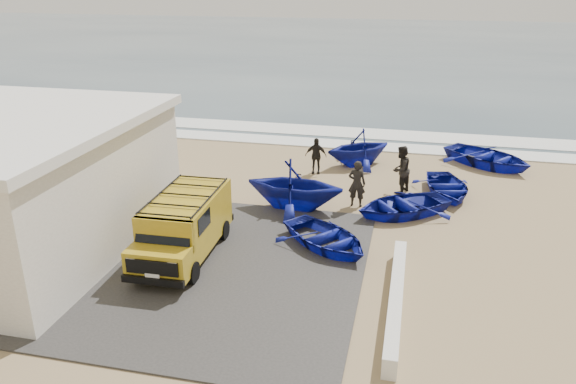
{
  "coord_description": "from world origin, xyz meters",
  "views": [
    {
      "loc": [
        5.08,
        -16.3,
        8.43
      ],
      "look_at": [
        0.94,
        1.73,
        1.2
      ],
      "focal_mm": 35.0,
      "sensor_mm": 36.0,
      "label": 1
    }
  ],
  "objects_px": {
    "van": "(184,224)",
    "fisherman_back": "(316,156)",
    "boat_far_right": "(488,157)",
    "boat_mid_right": "(447,187)",
    "boat_near_right": "(402,205)",
    "parapet": "(396,299)",
    "fisherman_front": "(357,184)",
    "building": "(4,184)",
    "boat_mid_left": "(295,185)",
    "boat_near_left": "(326,238)",
    "boat_far_left": "(358,147)",
    "fisherman_middle": "(401,169)"
  },
  "relations": [
    {
      "from": "building",
      "to": "boat_far_left",
      "type": "height_order",
      "value": "building"
    },
    {
      "from": "building",
      "to": "fisherman_front",
      "type": "distance_m",
      "value": 12.23
    },
    {
      "from": "boat_far_left",
      "to": "boat_far_right",
      "type": "distance_m",
      "value": 6.06
    },
    {
      "from": "boat_far_left",
      "to": "fisherman_back",
      "type": "height_order",
      "value": "boat_far_left"
    },
    {
      "from": "building",
      "to": "boat_far_right",
      "type": "distance_m",
      "value": 20.21
    },
    {
      "from": "boat_mid_left",
      "to": "fisherman_back",
      "type": "relative_size",
      "value": 2.27
    },
    {
      "from": "boat_near_left",
      "to": "parapet",
      "type": "bearing_deg",
      "value": -101.58
    },
    {
      "from": "parapet",
      "to": "fisherman_front",
      "type": "bearing_deg",
      "value": 105.03
    },
    {
      "from": "boat_far_right",
      "to": "fisherman_middle",
      "type": "height_order",
      "value": "fisherman_middle"
    },
    {
      "from": "boat_near_right",
      "to": "boat_mid_left",
      "type": "bearing_deg",
      "value": -120.04
    },
    {
      "from": "boat_near_left",
      "to": "boat_far_left",
      "type": "height_order",
      "value": "boat_far_left"
    },
    {
      "from": "boat_mid_left",
      "to": "boat_mid_right",
      "type": "relative_size",
      "value": 1.11
    },
    {
      "from": "building",
      "to": "boat_mid_left",
      "type": "relative_size",
      "value": 2.54
    },
    {
      "from": "van",
      "to": "boat_mid_right",
      "type": "relative_size",
      "value": 1.41
    },
    {
      "from": "boat_far_right",
      "to": "boat_mid_right",
      "type": "bearing_deg",
      "value": -167.39
    },
    {
      "from": "parapet",
      "to": "boat_mid_left",
      "type": "height_order",
      "value": "boat_mid_left"
    },
    {
      "from": "building",
      "to": "fisherman_back",
      "type": "distance_m",
      "value": 12.65
    },
    {
      "from": "boat_mid_right",
      "to": "fisherman_middle",
      "type": "distance_m",
      "value": 1.99
    },
    {
      "from": "fisherman_back",
      "to": "boat_mid_right",
      "type": "bearing_deg",
      "value": -20.81
    },
    {
      "from": "boat_mid_left",
      "to": "fisherman_front",
      "type": "distance_m",
      "value": 2.4
    },
    {
      "from": "building",
      "to": "boat_far_left",
      "type": "relative_size",
      "value": 2.89
    },
    {
      "from": "boat_near_right",
      "to": "fisherman_front",
      "type": "bearing_deg",
      "value": -139.51
    },
    {
      "from": "parapet",
      "to": "boat_near_right",
      "type": "relative_size",
      "value": 1.62
    },
    {
      "from": "boat_far_left",
      "to": "fisherman_middle",
      "type": "relative_size",
      "value": 1.65
    },
    {
      "from": "parapet",
      "to": "fisherman_front",
      "type": "distance_m",
      "value": 7.16
    },
    {
      "from": "boat_near_left",
      "to": "fisherman_front",
      "type": "bearing_deg",
      "value": 32.19
    },
    {
      "from": "boat_far_right",
      "to": "boat_mid_left",
      "type": "bearing_deg",
      "value": 170.08
    },
    {
      "from": "building",
      "to": "fisherman_back",
      "type": "bearing_deg",
      "value": 47.89
    },
    {
      "from": "boat_mid_right",
      "to": "fisherman_middle",
      "type": "xyz_separation_m",
      "value": [
        -1.88,
        -0.12,
        0.64
      ]
    },
    {
      "from": "boat_near_left",
      "to": "boat_mid_left",
      "type": "bearing_deg",
      "value": 70.25
    },
    {
      "from": "building",
      "to": "fisherman_back",
      "type": "height_order",
      "value": "building"
    },
    {
      "from": "boat_near_left",
      "to": "fisherman_front",
      "type": "xyz_separation_m",
      "value": [
        0.56,
        3.79,
        0.56
      ]
    },
    {
      "from": "boat_mid_left",
      "to": "fisherman_front",
      "type": "relative_size",
      "value": 2.01
    },
    {
      "from": "van",
      "to": "fisherman_back",
      "type": "distance_m",
      "value": 9.11
    },
    {
      "from": "van",
      "to": "boat_near_right",
      "type": "bearing_deg",
      "value": 34.73
    },
    {
      "from": "boat_near_right",
      "to": "fisherman_back",
      "type": "height_order",
      "value": "fisherman_back"
    },
    {
      "from": "boat_near_left",
      "to": "boat_far_left",
      "type": "xyz_separation_m",
      "value": [
        0.06,
        8.85,
        0.5
      ]
    },
    {
      "from": "parapet",
      "to": "boat_near_right",
      "type": "height_order",
      "value": "boat_near_right"
    },
    {
      "from": "boat_far_left",
      "to": "fisherman_back",
      "type": "xyz_separation_m",
      "value": [
        -1.73,
        -1.61,
        -0.04
      ]
    },
    {
      "from": "parapet",
      "to": "fisherman_front",
      "type": "relative_size",
      "value": 3.27
    },
    {
      "from": "boat_far_right",
      "to": "fisherman_front",
      "type": "height_order",
      "value": "fisherman_front"
    },
    {
      "from": "boat_near_right",
      "to": "fisherman_back",
      "type": "xyz_separation_m",
      "value": [
        -3.97,
        3.91,
        0.43
      ]
    },
    {
      "from": "boat_far_right",
      "to": "fisherman_middle",
      "type": "bearing_deg",
      "value": 176.15
    },
    {
      "from": "van",
      "to": "boat_near_right",
      "type": "distance_m",
      "value": 8.2
    },
    {
      "from": "parapet",
      "to": "boat_near_left",
      "type": "distance_m",
      "value": 3.92
    },
    {
      "from": "boat_mid_left",
      "to": "boat_far_right",
      "type": "distance_m",
      "value": 10.43
    },
    {
      "from": "van",
      "to": "fisherman_back",
      "type": "relative_size",
      "value": 2.9
    },
    {
      "from": "parapet",
      "to": "boat_far_right",
      "type": "distance_m",
      "value": 13.59
    },
    {
      "from": "van",
      "to": "parapet",
      "type": "bearing_deg",
      "value": -14.87
    },
    {
      "from": "building",
      "to": "fisherman_front",
      "type": "relative_size",
      "value": 5.12
    }
  ]
}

